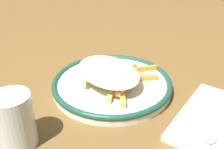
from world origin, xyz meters
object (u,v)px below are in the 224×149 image
plate (112,84)px  water_glass (15,121)px  fries_heap (111,73)px  spoon (214,127)px  napkin (217,121)px

plate → water_glass: bearing=83.0°
plate → fries_heap: bearing=45.7°
fries_heap → spoon: bearing=176.5°
water_glass → plate: bearing=-97.0°
fries_heap → water_glass: (0.03, 0.24, 0.01)m
plate → napkin: bearing=-175.8°
napkin → spoon: (-0.00, 0.03, 0.01)m
fries_heap → napkin: fries_heap is taller
spoon → plate: bearing=-4.1°
plate → fries_heap: fries_heap is taller
napkin → fries_heap: bearing=4.7°
plate → napkin: (-0.24, -0.02, -0.01)m
water_glass → napkin: bearing=-136.1°
fries_heap → water_glass: bearing=83.5°
napkin → spoon: size_ratio=1.40×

